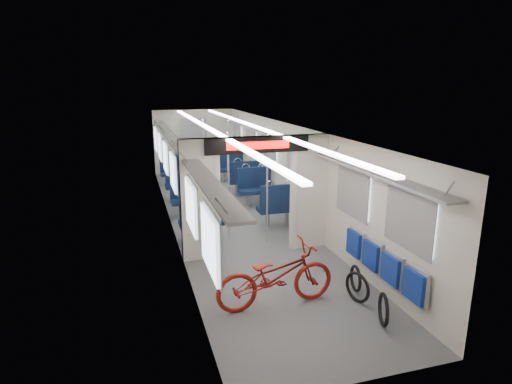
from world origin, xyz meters
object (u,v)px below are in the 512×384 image
at_px(seat_bay_far_left, 178,175).
at_px(stanchion_near_right, 267,190).
at_px(seat_bay_near_left, 195,204).
at_px(seat_bay_far_right, 237,170).
at_px(bike_hoop_c, 356,280).
at_px(stanchion_near_left, 229,187).
at_px(seat_bay_near_right, 266,193).
at_px(stanchion_far_right, 229,163).
at_px(flip_bench, 382,262).
at_px(bicycle, 276,276).
at_px(stanchion_far_left, 204,161).
at_px(bike_hoop_b, 357,289).
at_px(bike_hoop_a, 383,311).

height_order(seat_bay_far_left, stanchion_near_right, stanchion_near_right).
bearing_deg(seat_bay_near_left, seat_bay_far_right, 61.86).
height_order(bike_hoop_c, stanchion_near_left, stanchion_near_left).
height_order(seat_bay_near_right, stanchion_far_right, stanchion_far_right).
distance_m(flip_bench, stanchion_near_left, 3.64).
height_order(bike_hoop_c, seat_bay_near_left, seat_bay_near_left).
distance_m(bicycle, stanchion_far_left, 6.13).
bearing_deg(stanchion_far_right, seat_bay_far_right, 69.28).
xyz_separation_m(seat_bay_near_left, stanchion_far_right, (1.20, 1.71, 0.60)).
height_order(bicycle, stanchion_far_left, stanchion_far_left).
bearing_deg(seat_bay_far_left, seat_bay_near_left, -90.00).
relative_size(seat_bay_near_right, stanchion_far_left, 0.95).
height_order(bicycle, seat_bay_far_right, seat_bay_far_right).
bearing_deg(bicycle, bike_hoop_b, -104.43).
height_order(stanchion_far_left, stanchion_far_right, same).
height_order(bicycle, bike_hoop_c, bicycle).
bearing_deg(seat_bay_near_right, bike_hoop_a, -89.99).
distance_m(bike_hoop_c, seat_bay_far_right, 7.35).
relative_size(seat_bay_near_right, seat_bay_far_left, 1.03).
xyz_separation_m(flip_bench, seat_bay_near_left, (-2.29, 4.10, -0.03)).
height_order(seat_bay_near_right, stanchion_near_left, stanchion_near_left).
distance_m(flip_bench, seat_bay_near_right, 4.61).
bearing_deg(flip_bench, seat_bay_near_left, 119.14).
height_order(stanchion_near_left, stanchion_far_left, same).
distance_m(seat_bay_near_right, stanchion_near_right, 2.06).
xyz_separation_m(bike_hoop_b, seat_bay_near_left, (-1.85, 4.16, 0.33)).
distance_m(seat_bay_near_left, seat_bay_far_left, 3.38).
bearing_deg(stanchion_near_right, seat_bay_far_left, 105.07).
relative_size(seat_bay_far_left, stanchion_far_right, 0.93).
relative_size(bike_hoop_b, stanchion_near_right, 0.21).
bearing_deg(bike_hoop_b, bicycle, 168.31).
bearing_deg(flip_bench, seat_bay_near_right, 95.21).
height_order(bike_hoop_a, bike_hoop_c, bike_hoop_a).
bearing_deg(seat_bay_near_left, seat_bay_far_left, 90.00).
distance_m(seat_bay_far_right, stanchion_near_right, 4.97).
height_order(bike_hoop_c, seat_bay_far_right, seat_bay_far_right).
xyz_separation_m(bicycle, seat_bay_far_right, (1.25, 7.40, 0.07)).
bearing_deg(flip_bench, bicycle, 173.22).
relative_size(bike_hoop_c, stanchion_near_left, 0.19).
distance_m(bike_hoop_b, seat_bay_near_left, 4.57).
relative_size(flip_bench, seat_bay_far_left, 0.99).
bearing_deg(stanchion_far_right, bike_hoop_b, -83.64).
distance_m(bike_hoop_a, stanchion_far_right, 6.66).
distance_m(bicycle, stanchion_far_right, 5.69).
xyz_separation_m(bike_hoop_b, seat_bay_far_left, (-1.85, 7.54, 0.33)).
bearing_deg(seat_bay_far_right, flip_bench, -86.85).
height_order(bike_hoop_a, seat_bay_near_right, seat_bay_near_right).
bearing_deg(bike_hoop_a, stanchion_far_left, 100.11).
distance_m(flip_bench, seat_bay_far_right, 7.61).
bearing_deg(stanchion_far_left, stanchion_near_right, -79.44).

